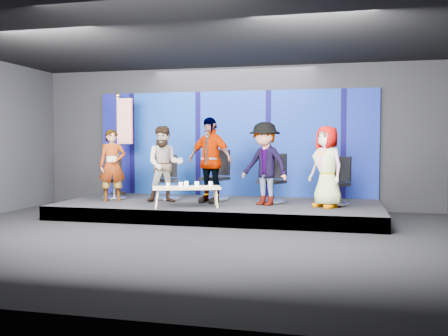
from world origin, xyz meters
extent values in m
plane|color=black|center=(0.00, 0.00, 0.00)|extent=(10.00, 10.00, 0.00)
cube|color=black|center=(0.00, 4.00, 1.75)|extent=(10.00, 0.02, 3.50)
cube|color=black|center=(0.00, -4.00, 1.75)|extent=(10.00, 0.02, 3.50)
cube|color=black|center=(0.00, 0.00, 3.50)|extent=(10.00, 8.00, 0.02)
cube|color=black|center=(0.00, 2.50, 0.15)|extent=(7.00, 3.00, 0.30)
cube|color=#0C0758|center=(0.00, 3.95, 1.60)|extent=(7.00, 0.08, 2.60)
cylinder|color=silver|center=(-2.57, 2.59, 0.33)|extent=(0.77, 0.77, 0.06)
cylinder|color=silver|center=(-2.57, 2.59, 0.55)|extent=(0.07, 0.07, 0.38)
cube|color=black|center=(-2.57, 2.59, 0.73)|extent=(0.61, 0.61, 0.07)
cube|color=black|center=(-2.68, 2.79, 1.04)|extent=(0.39, 0.24, 0.52)
imported|color=black|center=(-2.40, 2.18, 1.11)|extent=(0.71, 0.62, 1.63)
cylinder|color=silver|center=(-1.28, 2.72, 0.33)|extent=(0.75, 0.75, 0.06)
cylinder|color=silver|center=(-1.28, 2.72, 0.56)|extent=(0.07, 0.07, 0.39)
cube|color=black|center=(-1.28, 2.72, 0.75)|extent=(0.60, 0.60, 0.07)
cube|color=black|center=(-1.35, 2.94, 1.08)|extent=(0.43, 0.18, 0.54)
imported|color=black|center=(-1.19, 2.27, 1.15)|extent=(0.99, 0.87, 1.70)
cylinder|color=silver|center=(-0.19, 2.87, 0.33)|extent=(0.84, 0.84, 0.07)
cylinder|color=silver|center=(-0.19, 2.87, 0.58)|extent=(0.08, 0.08, 0.44)
cube|color=black|center=(-0.19, 2.87, 0.80)|extent=(0.67, 0.67, 0.08)
cube|color=black|center=(-0.11, 3.12, 1.16)|extent=(0.47, 0.21, 0.60)
imported|color=black|center=(-0.19, 2.42, 1.24)|extent=(1.20, 0.80, 1.89)
cylinder|color=silver|center=(1.14, 2.68, 0.33)|extent=(0.83, 0.83, 0.06)
cylinder|color=silver|center=(1.14, 2.68, 0.57)|extent=(0.07, 0.07, 0.41)
cube|color=black|center=(1.14, 2.68, 0.77)|extent=(0.66, 0.66, 0.07)
cube|color=black|center=(1.26, 2.90, 1.11)|extent=(0.42, 0.26, 0.56)
imported|color=black|center=(1.06, 2.24, 1.18)|extent=(1.31, 1.11, 1.76)
cylinder|color=silver|center=(2.51, 2.61, 0.33)|extent=(0.82, 0.82, 0.06)
cylinder|color=silver|center=(2.51, 2.61, 0.55)|extent=(0.07, 0.07, 0.39)
cube|color=black|center=(2.51, 2.61, 0.75)|extent=(0.66, 0.66, 0.07)
cube|color=black|center=(2.67, 2.78, 1.06)|extent=(0.35, 0.33, 0.53)
imported|color=black|center=(2.35, 2.19, 1.14)|extent=(0.96, 0.94, 1.67)
cube|color=tan|center=(-0.46, 1.56, 0.70)|extent=(1.49, 1.01, 0.04)
cylinder|color=tan|center=(-0.95, 1.14, 0.49)|extent=(0.04, 0.04, 0.38)
cylinder|color=tan|center=(-1.10, 1.57, 0.49)|extent=(0.04, 0.04, 0.38)
cylinder|color=tan|center=(0.19, 1.55, 0.49)|extent=(0.04, 0.04, 0.38)
cylinder|color=tan|center=(0.03, 1.98, 0.49)|extent=(0.04, 0.04, 0.38)
cylinder|color=white|center=(-0.84, 1.49, 0.77)|extent=(0.07, 0.07, 0.08)
cylinder|color=white|center=(-0.53, 1.40, 0.78)|extent=(0.09, 0.09, 0.11)
cylinder|color=white|center=(-0.49, 1.64, 0.78)|extent=(0.09, 0.09, 0.11)
cylinder|color=white|center=(-0.25, 1.60, 0.78)|extent=(0.09, 0.09, 0.11)
cylinder|color=white|center=(-0.02, 1.83, 0.77)|extent=(0.08, 0.08, 0.09)
cylinder|color=black|center=(-2.77, 3.26, 0.35)|extent=(0.34, 0.34, 0.11)
cylinder|color=gold|center=(-2.77, 3.26, 1.57)|extent=(0.05, 0.05, 2.33)
sphere|color=gold|center=(-2.77, 3.26, 2.79)|extent=(0.12, 0.12, 0.12)
cube|color=red|center=(-2.56, 3.21, 2.15)|extent=(0.41, 0.11, 1.11)
camera|label=1|loc=(2.61, -8.19, 1.64)|focal=40.00mm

